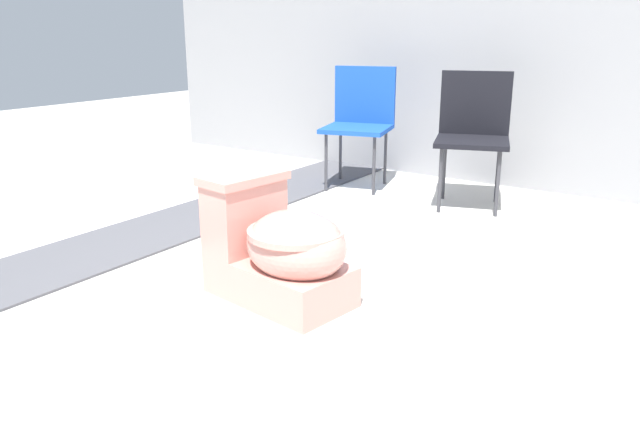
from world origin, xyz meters
TOP-DOWN VIEW (x-y plane):
  - ground_plane at (0.00, 0.00)m, footprint 14.00×14.00m
  - gravel_strip at (-1.11, 0.50)m, footprint 0.56×8.00m
  - toilet at (0.02, 0.21)m, footprint 0.68×0.46m
  - folding_chair_left at (-0.74, 2.13)m, footprint 0.54×0.54m
  - folding_chair_middle at (0.11, 2.09)m, footprint 0.56×0.56m

SIDE VIEW (x-z plane):
  - ground_plane at x=0.00m, z-range 0.00..0.00m
  - gravel_strip at x=-1.11m, z-range 0.00..0.01m
  - toilet at x=0.02m, z-range -0.04..0.48m
  - folding_chair_left at x=-0.74m, z-range 0.09..0.93m
  - folding_chair_middle at x=0.11m, z-range 0.09..0.93m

